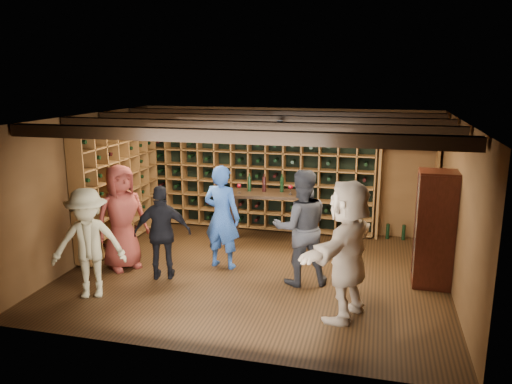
% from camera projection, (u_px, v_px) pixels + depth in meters
% --- Properties ---
extents(ground, '(6.00, 6.00, 0.00)m').
position_uv_depth(ground, '(255.00, 273.00, 8.12)').
color(ground, '#311C0D').
rests_on(ground, ground).
extents(room_shell, '(6.00, 6.00, 6.00)m').
position_uv_depth(room_shell, '(256.00, 123.00, 7.61)').
color(room_shell, brown).
rests_on(room_shell, ground).
extents(wine_rack_back, '(4.65, 0.30, 2.20)m').
position_uv_depth(wine_rack_back, '(258.00, 175.00, 10.18)').
color(wine_rack_back, brown).
rests_on(wine_rack_back, ground).
extents(wine_rack_left, '(0.30, 2.65, 2.20)m').
position_uv_depth(wine_rack_left, '(119.00, 184.00, 9.30)').
color(wine_rack_left, brown).
rests_on(wine_rack_left, ground).
extents(crate_shelf, '(1.20, 0.32, 2.07)m').
position_uv_depth(crate_shelf, '(409.00, 161.00, 9.38)').
color(crate_shelf, brown).
rests_on(crate_shelf, ground).
extents(display_cabinet, '(0.55, 0.50, 1.75)m').
position_uv_depth(display_cabinet, '(434.00, 231.00, 7.47)').
color(display_cabinet, '#36120A').
rests_on(display_cabinet, ground).
extents(man_blue_shirt, '(0.69, 0.51, 1.73)m').
position_uv_depth(man_blue_shirt, '(222.00, 217.00, 8.20)').
color(man_blue_shirt, navy).
rests_on(man_blue_shirt, ground).
extents(man_grey_suit, '(1.04, 0.93, 1.78)m').
position_uv_depth(man_grey_suit, '(301.00, 228.00, 7.54)').
color(man_grey_suit, black).
rests_on(man_grey_suit, ground).
extents(guest_red_floral, '(0.96, 1.01, 1.75)m').
position_uv_depth(guest_red_floral, '(122.00, 217.00, 8.16)').
color(guest_red_floral, maroon).
rests_on(guest_red_floral, ground).
extents(guest_woman_black, '(0.95, 0.62, 1.50)m').
position_uv_depth(guest_woman_black, '(163.00, 233.00, 7.76)').
color(guest_woman_black, black).
rests_on(guest_woman_black, ground).
extents(guest_khaki, '(1.19, 0.94, 1.61)m').
position_uv_depth(guest_khaki, '(88.00, 243.00, 7.10)').
color(guest_khaki, gray).
rests_on(guest_khaki, ground).
extents(guest_beige, '(1.13, 1.81, 1.87)m').
position_uv_depth(guest_beige, '(347.00, 250.00, 6.46)').
color(guest_beige, tan).
rests_on(guest_beige, ground).
extents(tasting_table, '(1.41, 0.84, 1.29)m').
position_uv_depth(tasting_table, '(267.00, 199.00, 9.32)').
color(tasting_table, black).
rests_on(tasting_table, ground).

